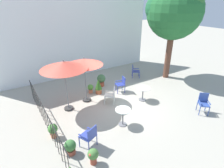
{
  "coord_description": "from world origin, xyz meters",
  "views": [
    {
      "loc": [
        -4.4,
        -6.47,
        4.81
      ],
      "look_at": [
        0.0,
        0.52,
        0.89
      ],
      "focal_mm": 28.77,
      "sensor_mm": 36.0,
      "label": 1
    }
  ],
  "objects_px": {
    "potted_plant_4": "(93,155)",
    "potted_plant_6": "(53,130)",
    "patio_umbrella_0": "(84,62)",
    "cafe_table_0": "(143,92)",
    "shade_tree": "(175,11)",
    "patio_chair_0": "(204,102)",
    "patio_umbrella_1": "(64,66)",
    "potted_plant_3": "(101,80)",
    "patio_chair_4": "(121,83)",
    "potted_plant_1": "(90,88)",
    "patio_chair_1": "(135,70)",
    "patio_chair_3": "(111,94)",
    "potted_plant_5": "(99,86)",
    "potted_plant_0": "(70,147)",
    "patio_chair_2": "(90,135)",
    "cafe_table_1": "(123,114)"
  },
  "relations": [
    {
      "from": "potted_plant_1",
      "to": "potted_plant_4",
      "type": "xyz_separation_m",
      "value": [
        -2.07,
        -4.44,
        0.07
      ]
    },
    {
      "from": "patio_umbrella_1",
      "to": "potted_plant_3",
      "type": "bearing_deg",
      "value": 28.53
    },
    {
      "from": "patio_chair_0",
      "to": "patio_chair_3",
      "type": "relative_size",
      "value": 1.09
    },
    {
      "from": "patio_chair_0",
      "to": "patio_chair_4",
      "type": "xyz_separation_m",
      "value": [
        -2.01,
        3.71,
        -0.02
      ]
    },
    {
      "from": "potted_plant_1",
      "to": "potted_plant_5",
      "type": "distance_m",
      "value": 0.51
    },
    {
      "from": "patio_chair_3",
      "to": "potted_plant_5",
      "type": "distance_m",
      "value": 1.25
    },
    {
      "from": "patio_umbrella_0",
      "to": "potted_plant_6",
      "type": "distance_m",
      "value": 3.39
    },
    {
      "from": "potted_plant_0",
      "to": "potted_plant_5",
      "type": "xyz_separation_m",
      "value": [
        2.88,
        3.33,
        0.17
      ]
    },
    {
      "from": "potted_plant_0",
      "to": "potted_plant_1",
      "type": "height_order",
      "value": "potted_plant_0"
    },
    {
      "from": "patio_chair_3",
      "to": "potted_plant_1",
      "type": "relative_size",
      "value": 1.74
    },
    {
      "from": "patio_umbrella_0",
      "to": "cafe_table_1",
      "type": "bearing_deg",
      "value": -80.71
    },
    {
      "from": "patio_chair_4",
      "to": "patio_chair_0",
      "type": "bearing_deg",
      "value": -61.48
    },
    {
      "from": "patio_umbrella_0",
      "to": "potted_plant_5",
      "type": "bearing_deg",
      "value": 21.44
    },
    {
      "from": "cafe_table_0",
      "to": "patio_chair_3",
      "type": "xyz_separation_m",
      "value": [
        -1.55,
        0.62,
        0.01
      ]
    },
    {
      "from": "cafe_table_0",
      "to": "patio_chair_2",
      "type": "distance_m",
      "value": 4.08
    },
    {
      "from": "patio_chair_1",
      "to": "patio_chair_3",
      "type": "bearing_deg",
      "value": -147.21
    },
    {
      "from": "patio_chair_4",
      "to": "patio_chair_3",
      "type": "bearing_deg",
      "value": -146.43
    },
    {
      "from": "patio_umbrella_0",
      "to": "potted_plant_3",
      "type": "bearing_deg",
      "value": 36.7
    },
    {
      "from": "patio_chair_1",
      "to": "potted_plant_5",
      "type": "distance_m",
      "value": 3.24
    },
    {
      "from": "patio_chair_4",
      "to": "potted_plant_3",
      "type": "bearing_deg",
      "value": 115.66
    },
    {
      "from": "patio_umbrella_0",
      "to": "potted_plant_1",
      "type": "xyz_separation_m",
      "value": [
        0.56,
        0.68,
        -1.81
      ]
    },
    {
      "from": "shade_tree",
      "to": "patio_umbrella_0",
      "type": "bearing_deg",
      "value": -179.48
    },
    {
      "from": "patio_umbrella_1",
      "to": "potted_plant_4",
      "type": "relative_size",
      "value": 4.28
    },
    {
      "from": "patio_chair_0",
      "to": "potted_plant_0",
      "type": "height_order",
      "value": "patio_chair_0"
    },
    {
      "from": "patio_chair_2",
      "to": "potted_plant_4",
      "type": "height_order",
      "value": "patio_chair_2"
    },
    {
      "from": "shade_tree",
      "to": "patio_chair_0",
      "type": "distance_m",
      "value": 5.61
    },
    {
      "from": "patio_umbrella_0",
      "to": "potted_plant_1",
      "type": "distance_m",
      "value": 2.01
    },
    {
      "from": "potted_plant_4",
      "to": "potted_plant_6",
      "type": "height_order",
      "value": "potted_plant_6"
    },
    {
      "from": "patio_chair_1",
      "to": "potted_plant_6",
      "type": "height_order",
      "value": "patio_chair_1"
    },
    {
      "from": "patio_chair_0",
      "to": "potted_plant_6",
      "type": "height_order",
      "value": "patio_chair_0"
    },
    {
      "from": "potted_plant_6",
      "to": "potted_plant_0",
      "type": "bearing_deg",
      "value": -76.78
    },
    {
      "from": "patio_chair_3",
      "to": "potted_plant_6",
      "type": "bearing_deg",
      "value": -163.22
    },
    {
      "from": "patio_chair_2",
      "to": "potted_plant_3",
      "type": "distance_m",
      "value": 5.01
    },
    {
      "from": "potted_plant_1",
      "to": "potted_plant_5",
      "type": "height_order",
      "value": "potted_plant_5"
    },
    {
      "from": "cafe_table_1",
      "to": "potted_plant_1",
      "type": "bearing_deg",
      "value": 87.81
    },
    {
      "from": "potted_plant_3",
      "to": "potted_plant_6",
      "type": "distance_m",
      "value": 4.78
    },
    {
      "from": "patio_chair_1",
      "to": "patio_chair_2",
      "type": "distance_m",
      "value": 6.76
    },
    {
      "from": "patio_umbrella_1",
      "to": "cafe_table_0",
      "type": "height_order",
      "value": "patio_umbrella_1"
    },
    {
      "from": "potted_plant_3",
      "to": "potted_plant_0",
      "type": "bearing_deg",
      "value": -130.32
    },
    {
      "from": "patio_umbrella_1",
      "to": "cafe_table_1",
      "type": "bearing_deg",
      "value": -57.4
    },
    {
      "from": "cafe_table_1",
      "to": "patio_chair_4",
      "type": "height_order",
      "value": "patio_chair_4"
    },
    {
      "from": "patio_umbrella_0",
      "to": "cafe_table_0",
      "type": "bearing_deg",
      "value": -31.27
    },
    {
      "from": "patio_chair_0",
      "to": "potted_plant_1",
      "type": "distance_m",
      "value": 5.76
    },
    {
      "from": "cafe_table_0",
      "to": "patio_chair_4",
      "type": "bearing_deg",
      "value": 106.08
    },
    {
      "from": "patio_chair_0",
      "to": "potted_plant_1",
      "type": "relative_size",
      "value": 1.89
    },
    {
      "from": "patio_umbrella_0",
      "to": "patio_chair_4",
      "type": "height_order",
      "value": "patio_umbrella_0"
    },
    {
      "from": "patio_umbrella_1",
      "to": "potted_plant_1",
      "type": "height_order",
      "value": "patio_umbrella_1"
    },
    {
      "from": "potted_plant_0",
      "to": "patio_umbrella_0",
      "type": "bearing_deg",
      "value": 56.42
    },
    {
      "from": "patio_umbrella_1",
      "to": "patio_chair_2",
      "type": "relative_size",
      "value": 2.74
    },
    {
      "from": "potted_plant_5",
      "to": "potted_plant_4",
      "type": "bearing_deg",
      "value": -120.39
    }
  ]
}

